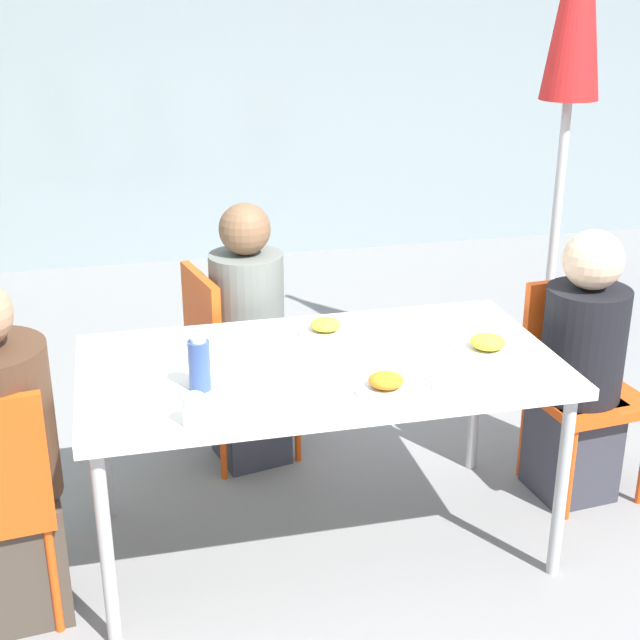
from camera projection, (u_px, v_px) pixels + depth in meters
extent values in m
plane|color=gray|center=(320.00, 541.00, 3.33)|extent=(24.00, 24.00, 0.00)
cube|color=#89999E|center=(194.00, 48.00, 6.19)|extent=(10.00, 0.20, 3.00)
cube|color=white|center=(320.00, 366.00, 3.07)|extent=(1.64, 0.86, 0.04)
cylinder|color=#B7B7B7|center=(106.00, 550.00, 2.70)|extent=(0.04, 0.04, 0.70)
cylinder|color=#B7B7B7|center=(561.00, 487.00, 3.03)|extent=(0.04, 0.04, 0.70)
cylinder|color=#B7B7B7|center=(103.00, 435.00, 3.37)|extent=(0.04, 0.04, 0.70)
cylinder|color=#B7B7B7|center=(476.00, 394.00, 3.71)|extent=(0.04, 0.04, 0.70)
cylinder|color=#E54C14|center=(46.00, 521.00, 3.10)|extent=(0.03, 0.03, 0.39)
cylinder|color=#E54C14|center=(54.00, 580.00, 2.81)|extent=(0.03, 0.03, 0.39)
cube|color=#473D33|center=(11.00, 551.00, 2.91)|extent=(0.38, 0.38, 0.43)
cube|color=#E54C14|center=(588.00, 398.00, 3.52)|extent=(0.44, 0.44, 0.04)
cube|color=#E54C14|center=(567.00, 328.00, 3.60)|extent=(0.40, 0.07, 0.42)
cylinder|color=#E54C14|center=(570.00, 474.00, 3.40)|extent=(0.03, 0.03, 0.39)
cylinder|color=#E54C14|center=(593.00, 421.00, 3.80)|extent=(0.03, 0.03, 0.39)
cylinder|color=#E54C14|center=(523.00, 434.00, 3.70)|extent=(0.03, 0.03, 0.39)
cube|color=#383842|center=(572.00, 444.00, 3.58)|extent=(0.31, 0.31, 0.43)
cylinder|color=black|center=(584.00, 343.00, 3.42)|extent=(0.32, 0.32, 0.44)
sphere|color=beige|center=(593.00, 260.00, 3.30)|extent=(0.23, 0.23, 0.23)
cube|color=#E54C14|center=(245.00, 366.00, 3.81)|extent=(0.47, 0.47, 0.04)
cube|color=#E54C14|center=(202.00, 323.00, 3.65)|extent=(0.12, 0.40, 0.42)
cylinder|color=#E54C14|center=(268.00, 389.00, 4.10)|extent=(0.03, 0.03, 0.39)
cylinder|color=#E54C14|center=(298.00, 420.00, 3.81)|extent=(0.03, 0.03, 0.39)
cylinder|color=#E54C14|center=(197.00, 403.00, 3.96)|extent=(0.03, 0.03, 0.39)
cylinder|color=#E54C14|center=(223.00, 436.00, 3.68)|extent=(0.03, 0.03, 0.39)
cube|color=#383842|center=(250.00, 412.00, 3.84)|extent=(0.33, 0.33, 0.43)
cylinder|color=slate|center=(247.00, 312.00, 3.67)|extent=(0.30, 0.30, 0.49)
sphere|color=brown|center=(245.00, 229.00, 3.54)|extent=(0.21, 0.21, 0.21)
cylinder|color=#333333|center=(540.00, 386.00, 4.52)|extent=(0.36, 0.36, 0.05)
cylinder|color=#BCBCBC|center=(563.00, 153.00, 4.09)|extent=(0.04, 0.04, 2.43)
cylinder|color=white|center=(487.00, 350.00, 3.13)|extent=(0.22, 0.22, 0.01)
ellipsoid|color=gold|center=(488.00, 342.00, 3.12)|extent=(0.12, 0.12, 0.05)
cylinder|color=white|center=(326.00, 332.00, 3.29)|extent=(0.20, 0.20, 0.01)
ellipsoid|color=gold|center=(326.00, 324.00, 3.28)|extent=(0.11, 0.11, 0.04)
cylinder|color=white|center=(386.00, 389.00, 2.84)|extent=(0.20, 0.20, 0.01)
ellipsoid|color=orange|center=(386.00, 380.00, 2.83)|extent=(0.11, 0.11, 0.05)
cylinder|color=#334C8E|center=(199.00, 365.00, 2.82)|extent=(0.07, 0.07, 0.17)
cylinder|color=white|center=(198.00, 339.00, 2.79)|extent=(0.05, 0.05, 0.02)
cylinder|color=white|center=(194.00, 410.00, 2.61)|extent=(0.07, 0.07, 0.10)
cylinder|color=white|center=(455.00, 379.00, 2.85)|extent=(0.15, 0.15, 0.06)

